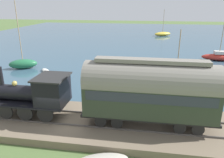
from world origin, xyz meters
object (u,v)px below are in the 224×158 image
object	(u,v)px
steam_locomotive	(37,93)
rowboat_off_pier	(109,81)
sailboat_black	(176,80)
sailboat_yellow	(163,34)
passenger_coach	(149,90)
sailboat_red	(219,57)
rowboat_near_shore	(46,71)
sailboat_green	(23,63)

from	to	relation	value
steam_locomotive	rowboat_off_pier	xyz separation A→B (m)	(9.03, -3.50, -2.11)
sailboat_black	sailboat_yellow	distance (m)	37.58
passenger_coach	sailboat_yellow	size ratio (longest dim) A/B	1.26
steam_locomotive	sailboat_black	size ratio (longest dim) A/B	1.01
sailboat_red	rowboat_off_pier	world-z (taller)	sailboat_red
passenger_coach	sailboat_yellow	distance (m)	47.30
steam_locomotive	sailboat_red	distance (m)	28.14
steam_locomotive	rowboat_off_pier	world-z (taller)	steam_locomotive
rowboat_near_shore	passenger_coach	bearing A→B (deg)	-84.19
sailboat_green	rowboat_near_shore	world-z (taller)	sailboat_green
passenger_coach	sailboat_green	world-z (taller)	sailboat_green
sailboat_green	sailboat_black	distance (m)	19.50
sailboat_yellow	sailboat_red	bearing A→B (deg)	165.53
sailboat_red	rowboat_off_pier	bearing A→B (deg)	131.78
sailboat_red	sailboat_black	distance (m)	14.11
sailboat_red	rowboat_near_shore	distance (m)	25.24
passenger_coach	sailboat_red	size ratio (longest dim) A/B	0.98
rowboat_off_pier	sailboat_black	bearing A→B (deg)	-43.79
steam_locomotive	sailboat_red	bearing A→B (deg)	-40.48
sailboat_green	rowboat_near_shore	bearing A→B (deg)	-129.53
steam_locomotive	sailboat_black	xyz separation A→B (m)	(9.51, -10.59, -1.78)
passenger_coach	rowboat_off_pier	world-z (taller)	passenger_coach
rowboat_off_pier	rowboat_near_shore	size ratio (longest dim) A/B	1.22
passenger_coach	sailboat_green	distance (m)	20.79
sailboat_black	sailboat_red	bearing A→B (deg)	-26.07
passenger_coach	sailboat_yellow	bearing A→B (deg)	-4.57
sailboat_black	steam_locomotive	bearing A→B (deg)	138.69
passenger_coach	sailboat_black	distance (m)	10.26
passenger_coach	sailboat_red	distance (m)	23.97
passenger_coach	sailboat_green	bearing A→B (deg)	52.12
sailboat_red	rowboat_near_shore	bearing A→B (deg)	114.43
passenger_coach	sailboat_black	xyz separation A→B (m)	(9.51, -2.94, -2.49)
steam_locomotive	sailboat_green	size ratio (longest dim) A/B	0.62
sailboat_black	rowboat_near_shore	size ratio (longest dim) A/B	2.78
rowboat_near_shore	steam_locomotive	bearing A→B (deg)	-108.16
passenger_coach	sailboat_yellow	world-z (taller)	sailboat_yellow
steam_locomotive	sailboat_yellow	bearing A→B (deg)	-13.63
passenger_coach	rowboat_off_pier	bearing A→B (deg)	24.70
steam_locomotive	sailboat_green	distance (m)	15.44
steam_locomotive	sailboat_black	distance (m)	14.34
sailboat_yellow	rowboat_near_shore	xyz separation A→B (m)	(-35.40, 16.49, -0.38)
sailboat_green	rowboat_near_shore	size ratio (longest dim) A/B	4.52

